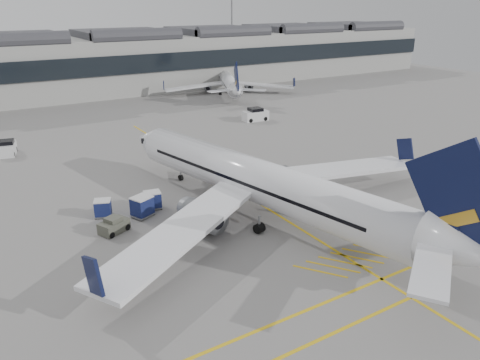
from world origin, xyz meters
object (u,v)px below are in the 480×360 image
pushback_tug (114,226)px  belt_loader (252,183)px  baggage_cart_a (205,219)px  ramp_agent_a (213,199)px  ramp_agent_b (214,205)px  airliner_main (265,184)px

pushback_tug → belt_loader: bearing=-16.1°
baggage_cart_a → ramp_agent_a: bearing=29.2°
belt_loader → ramp_agent_b: 7.34m
belt_loader → ramp_agent_b: bearing=-144.4°
airliner_main → baggage_cart_a: airliner_main is taller
airliner_main → pushback_tug: (-12.35, 4.08, -2.55)m
airliner_main → ramp_agent_b: 5.03m
airliner_main → ramp_agent_b: bearing=130.2°
pushback_tug → airliner_main: bearing=-43.1°
belt_loader → ramp_agent_a: size_ratio=2.86×
baggage_cart_a → pushback_tug: (-6.63, 3.74, -0.43)m
ramp_agent_a → airliner_main: bearing=-106.1°
pushback_tug → ramp_agent_a: bearing=-24.1°
baggage_cart_a → ramp_agent_b: 3.26m
ramp_agent_b → airliner_main: bearing=97.4°
airliner_main → ramp_agent_b: airliner_main is taller
airliner_main → pushback_tug: size_ratio=14.41×
baggage_cart_a → ramp_agent_b: (2.16, 2.45, -0.08)m
ramp_agent_a → ramp_agent_b: 1.57m
belt_loader → ramp_agent_a: 6.10m
airliner_main → belt_loader: bearing=54.6°
baggage_cart_a → pushback_tug: 7.62m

